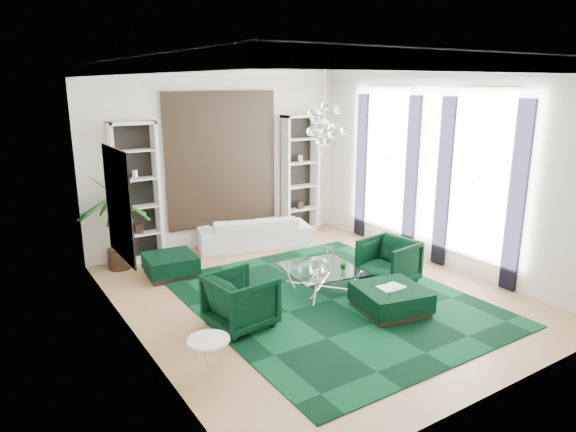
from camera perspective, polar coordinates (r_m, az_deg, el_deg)
floor at (r=8.91m, az=2.81°, el=-8.73°), size 6.00×7.00×0.02m
ceiling at (r=8.18m, az=3.16°, el=16.64°), size 6.00×7.00×0.02m
wall_back at (r=11.33m, az=-7.47°, el=6.29°), size 6.00×0.02×3.80m
wall_front at (r=5.94m, az=23.12°, el=-2.41°), size 6.00×0.02×3.80m
wall_left at (r=7.06m, az=-17.31°, el=0.69°), size 0.02×7.00×3.80m
wall_right at (r=10.36m, az=16.70°, el=5.02°), size 0.02×7.00×3.80m
crown_molding at (r=8.18m, az=3.15°, el=15.87°), size 6.00×7.00×0.18m
ceiling_medallion at (r=8.43m, az=1.91°, el=16.32°), size 0.90×0.90×0.05m
tapestry at (r=11.29m, az=-7.36°, el=6.26°), size 2.50×0.06×2.80m
shelving_left at (r=10.56m, az=-16.51°, el=2.44°), size 0.90×0.38×2.80m
shelving_right at (r=12.20m, az=1.34°, el=4.61°), size 0.90×0.38×2.80m
painting at (r=7.65m, az=-18.23°, el=1.27°), size 0.04×1.30×1.60m
window_near at (r=9.79m, az=20.59°, el=4.17°), size 0.03×1.10×2.90m
curtain_near_a at (r=9.37m, az=24.10°, el=1.84°), size 0.07×0.30×3.25m
curtain_near_b at (r=10.28m, az=16.90°, el=3.52°), size 0.07×0.30×3.25m
window_far at (r=11.37m, az=10.90°, el=6.17°), size 0.03×1.10×2.90m
curtain_far_a at (r=10.84m, az=13.54°, el=4.29°), size 0.07×0.30×3.25m
curtain_far_b at (r=11.95m, az=8.15°, el=5.48°), size 0.07×0.30×3.25m
rug at (r=8.67m, az=4.87°, el=-9.29°), size 4.20×5.00×0.02m
sofa at (r=11.26m, az=-3.85°, el=-1.77°), size 2.56×1.57×0.70m
armchair_left at (r=7.68m, az=-5.27°, el=-9.34°), size 0.99×0.97×0.81m
armchair_right at (r=9.40m, az=11.11°, el=-4.98°), size 1.01×0.99×0.81m
coffee_table at (r=8.98m, az=3.65°, el=-7.05°), size 1.33×1.33×0.41m
ottoman_side at (r=9.90m, az=-12.91°, el=-5.36°), size 0.98×0.98×0.40m
ottoman_front at (r=8.35m, az=11.30°, el=-9.10°), size 1.18×1.18×0.40m
book at (r=8.27m, az=11.37°, el=-7.73°), size 0.42×0.28×0.03m
side_table at (r=6.57m, az=-8.74°, el=-15.38°), size 0.56×0.56×0.50m
palm at (r=10.26m, az=-18.63°, el=0.78°), size 1.83×1.83×2.40m
chandelier at (r=8.42m, az=4.03°, el=10.03°), size 0.89×0.89×0.72m
table_plant at (r=8.85m, az=6.22°, el=-5.18°), size 0.14×0.11×0.24m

